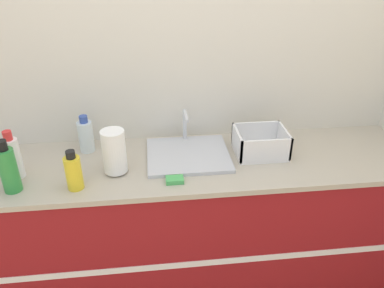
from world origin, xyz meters
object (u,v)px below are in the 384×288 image
Objects in this scene: bottle_clear at (86,136)px; bottle_yellow at (74,172)px; bottle_green at (8,169)px; paper_towel_roll at (114,152)px; dish_rack at (260,145)px; sink at (188,153)px; bottle_white_spray at (13,157)px.

bottle_yellow is at bearing -91.51° from bottle_clear.
bottle_green reaches higher than bottle_clear.
paper_towel_roll reaches higher than bottle_yellow.
bottle_clear is 0.80× the size of bottle_green.
sink is at bearing 177.54° from dish_rack.
dish_rack is 1.02m from bottle_yellow.
bottle_clear is (-0.18, 0.25, -0.03)m from paper_towel_roll.
paper_towel_roll is at bearing -1.72° from bottle_white_spray.
sink is 1.61× the size of dish_rack.
bottle_white_spray is 1.25× the size of bottle_yellow.
bottle_white_spray is at bearing -173.08° from sink.
bottle_green is (-0.31, -0.36, 0.02)m from bottle_clear.
bottle_clear is (0.33, 0.24, -0.02)m from bottle_white_spray.
bottle_white_spray reaches higher than dish_rack.
paper_towel_roll is 0.85× the size of dish_rack.
bottle_white_spray is at bearing -143.97° from bottle_clear.
bottle_white_spray is (-0.90, -0.11, 0.10)m from sink.
dish_rack is at bearing 9.36° from bottle_green.
bottle_green reaches higher than bottle_yellow.
sink is at bearing 6.92° from bottle_white_spray.
bottle_white_spray reaches higher than sink.
dish_rack is 1.36× the size of bottle_yellow.
bottle_clear is at bearing 167.42° from sink.
paper_towel_roll is 0.92× the size of bottle_white_spray.
dish_rack is at bearing -2.46° from sink.
sink is 1.68× the size of bottle_green.
bottle_white_spray is at bearing 178.28° from paper_towel_roll.
sink is at bearing 22.95° from bottle_yellow.
dish_rack is at bearing 12.97° from bottle_yellow.
sink is 0.41m from dish_rack.
bottle_green is (0.01, -0.12, 0.01)m from bottle_white_spray.
bottle_yellow is at bearing -157.05° from sink.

